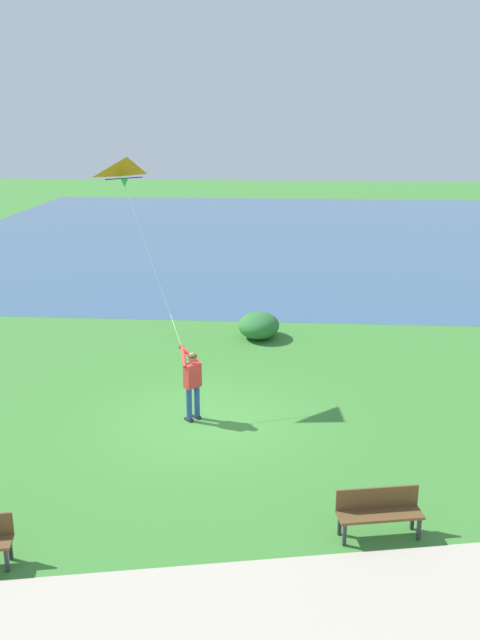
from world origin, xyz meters
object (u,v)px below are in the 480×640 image
person_kite_flyer (192,379)px  lakeside_shrub (259,325)px  flying_kite (127,174)px  park_bench_far_walkway (379,509)px

person_kite_flyer → lakeside_shrub: (-6.45, 1.31, -0.62)m
person_kite_flyer → lakeside_shrub: 6.61m
flying_kite → park_bench_far_walkway: 9.90m
flying_kite → park_bench_far_walkway: (6.20, 5.68, -5.23)m
person_kite_flyer → lakeside_shrub: person_kite_flyer is taller
person_kite_flyer → park_bench_far_walkway: bearing=41.1°
person_kite_flyer → flying_kite: (-1.68, -1.74, 4.70)m
park_bench_far_walkway → lakeside_shrub: 11.27m
flying_kite → park_bench_far_walkway: size_ratio=2.80×
flying_kite → lakeside_shrub: flying_kite is taller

